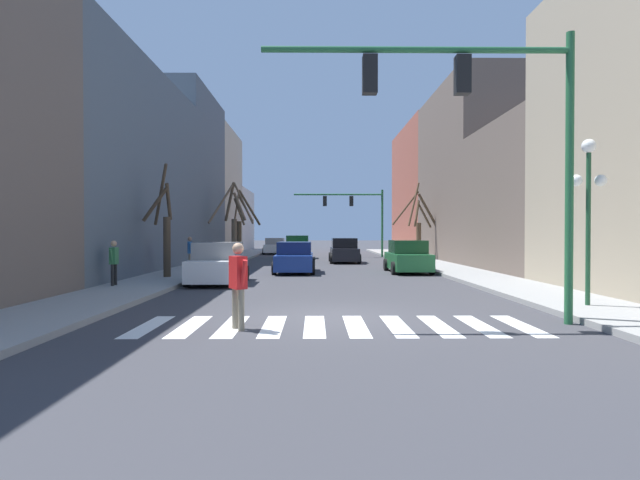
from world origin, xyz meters
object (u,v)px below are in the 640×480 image
Objects in this scene: pedestrian_on_left_sidewalk at (238,278)px; street_tree_right_mid at (242,227)px; traffic_signal_near at (481,112)px; car_driving_toward_lane at (275,246)px; pedestrian_near_right_corner at (114,259)px; pedestrian_crossing_street at (167,252)px; car_driving_away_lane at (344,251)px; car_parked_right_far at (218,264)px; car_at_intersection at (408,257)px; street_lamp_right_corner at (588,188)px; car_parked_left_near at (298,248)px; street_tree_left_near at (419,226)px; traffic_signal_far at (355,208)px; street_tree_left_far at (234,222)px; car_parked_right_mid at (295,258)px; pedestrian_on_right_sidewalk at (190,250)px; street_tree_right_far at (165,230)px.

pedestrian_on_left_sidewalk is 31.66m from street_tree_right_mid.
traffic_signal_near reaches higher than car_driving_toward_lane.
pedestrian_crossing_street is (0.30, 5.34, 0.04)m from pedestrian_near_right_corner.
pedestrian_near_right_corner is at bearing 173.60° from car_driving_toward_lane.
car_driving_away_lane is at bearing 94.16° from traffic_signal_near.
pedestrian_crossing_street is at bearing 42.52° from car_parked_right_far.
car_at_intersection is 9.08m from car_driving_away_lane.
street_lamp_right_corner is 28.20m from car_parked_left_near.
street_tree_right_mid is (1.04, 23.88, 1.46)m from pedestrian_near_right_corner.
street_tree_right_mid is (0.74, 18.54, 1.42)m from pedestrian_crossing_street.
pedestrian_near_right_corner reaches higher than car_driving_away_lane.
traffic_signal_near reaches higher than car_parked_right_far.
car_driving_toward_lane is 0.84× the size of street_tree_left_near.
street_tree_right_mid is at bearing 46.49° from car_driving_away_lane.
pedestrian_on_left_sidewalk is 27.07m from street_tree_left_near.
traffic_signal_far is 1.79× the size of car_parked_right_far.
street_tree_right_mid is at bearing 114.62° from street_lamp_right_corner.
street_lamp_right_corner is 26.78m from street_tree_left_far.
car_parked_left_near is 1.04× the size of car_driving_toward_lane.
pedestrian_near_right_corner is 0.96× the size of pedestrian_crossing_street.
car_parked_left_near is at bearing 36.72° from street_tree_left_far.
pedestrian_on_right_sidewalk is (-5.54, 0.78, 0.40)m from car_parked_right_mid.
pedestrian_on_right_sidewalk is (0.60, 8.39, 0.04)m from pedestrian_near_right_corner.
street_tree_right_mid is (0.44, 15.49, 1.42)m from pedestrian_on_right_sidewalk.
street_tree_right_far reaches higher than pedestrian_near_right_corner.
street_tree_right_mid reaches higher than car_at_intersection.
street_tree_right_far reaches higher than car_driving_away_lane.
street_tree_right_mid is (-13.23, 28.86, -0.64)m from street_lamp_right_corner.
car_driving_toward_lane is at bearing -0.11° from car_parked_right_far.
pedestrian_near_right_corner is (-10.52, -23.77, -3.03)m from traffic_signal_far.
car_parked_right_mid is at bearing -65.82° from street_tree_left_far.
pedestrian_crossing_street is (-10.22, -18.43, -3.00)m from traffic_signal_far.
street_tree_left_far reaches higher than street_tree_right_far.
street_tree_right_mid reaches higher than street_lamp_right_corner.
car_driving_toward_lane is 12.03m from street_tree_left_far.
traffic_signal_near is at bearing -98.76° from street_tree_left_near.
traffic_signal_far reaches higher than car_parked_left_near.
car_parked_right_mid is at bearing -105.17° from traffic_signal_far.
pedestrian_near_right_corner is at bearing -6.50° from pedestrian_crossing_street.
car_driving_toward_lane is (-10.89, 35.08, -2.47)m from street_lamp_right_corner.
street_tree_left_near is (13.64, -5.85, -0.04)m from street_tree_right_mid.
street_tree_left_far is (-10.63, 10.94, 2.04)m from car_at_intersection.
pedestrian_near_right_corner is 23.95m from street_tree_right_mid.
street_tree_left_far is at bearing -53.28° from car_parked_left_near.
street_lamp_right_corner reaches higher than pedestrian_crossing_street.
pedestrian_near_right_corner reaches higher than car_parked_right_far.
street_tree_left_near is at bearing 106.38° from pedestrian_on_right_sidewalk.
pedestrian_near_right_corner is at bearing -176.04° from pedestrian_on_left_sidewalk.
street_tree_right_mid reaches higher than car_parked_right_mid.
pedestrian_on_right_sidewalk is at bearing 132.17° from car_driving_away_lane.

